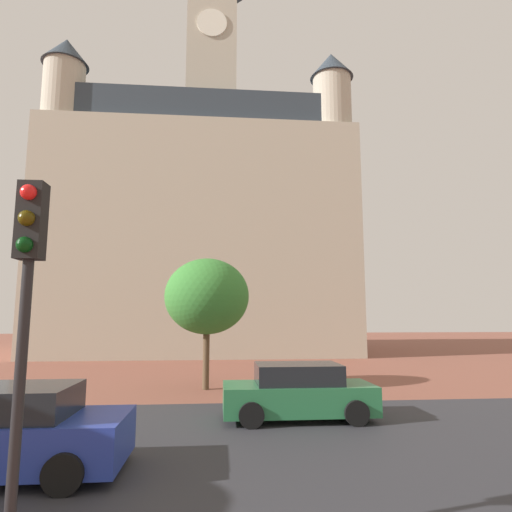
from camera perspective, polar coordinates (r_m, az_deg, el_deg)
ground_plane at (r=11.73m, az=-1.22°, el=-21.56°), size 120.00×120.00×0.00m
street_asphalt_strip at (r=10.49m, az=-0.71°, el=-23.19°), size 120.00×8.30×0.00m
landmark_building at (r=35.74m, az=-7.06°, el=3.66°), size 22.50×14.84×34.25m
car_green at (r=12.29m, az=5.59°, el=-17.56°), size 4.05×1.92×1.46m
traffic_light_pole at (r=5.47m, az=-28.24°, el=-4.31°), size 0.28×0.34×4.29m
tree_curb_far at (r=16.91m, az=-6.51°, el=-5.35°), size 3.27×3.27×4.99m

